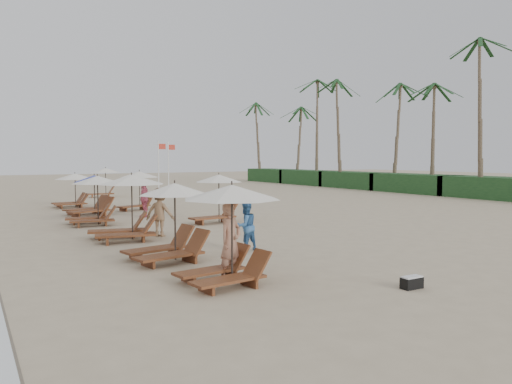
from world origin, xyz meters
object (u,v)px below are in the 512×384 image
lounger_station_0 (225,230)px  lounger_station_5 (72,189)px  lounger_station_1 (167,225)px  lounger_station_2 (125,208)px  beachgoer_near (230,241)px  duffel_bag (412,282)px  inland_station_1 (137,186)px  inland_station_2 (103,179)px  beachgoer_far_a (144,199)px  beachgoer_mid_a (246,226)px  inland_station_0 (216,195)px  lounger_station_3 (93,200)px  lounger_station_4 (89,197)px  flag_pole_near (159,167)px  beachgoer_mid_b (160,212)px

lounger_station_0 → lounger_station_5: size_ratio=0.99×
lounger_station_1 → lounger_station_2: 4.22m
beachgoer_near → duffel_bag: beachgoer_near is taller
inland_station_1 → duffel_bag: size_ratio=5.17×
inland_station_2 → beachgoer_far_a: bearing=-95.4°
inland_station_1 → beachgoer_far_a: (-0.73, -3.56, -0.46)m
beachgoer_mid_a → beachgoer_far_a: size_ratio=0.87×
lounger_station_2 → inland_station_0: 5.60m
lounger_station_3 → beachgoer_mid_a: bearing=-72.4°
lounger_station_4 → inland_station_2: 12.35m
lounger_station_0 → beachgoer_near: bearing=48.7°
lounger_station_2 → inland_station_1: 10.54m
flag_pole_near → beachgoer_near: bearing=-105.4°
lounger_station_5 → beachgoer_far_a: lounger_station_5 is taller
beachgoer_near → flag_pole_near: size_ratio=0.45×
lounger_station_2 → beachgoer_mid_a: bearing=-56.5°
inland_station_1 → duffel_bag: inland_station_1 is taller
inland_station_0 → flag_pole_near: (2.01, 13.32, 1.06)m
lounger_station_5 → beachgoer_mid_b: 13.37m
beachgoer_mid_b → flag_pole_near: 16.81m
lounger_station_3 → lounger_station_4: 3.92m
lounger_station_2 → inland_station_1: bearing=70.6°
beachgoer_far_a → lounger_station_3: bearing=-29.1°
lounger_station_2 → duffel_bag: 10.77m
lounger_station_4 → inland_station_1: (2.96, 1.27, 0.45)m
lounger_station_2 → lounger_station_3: (-0.09, 4.80, -0.05)m
lounger_station_0 → beachgoer_near: size_ratio=1.35×
inland_station_0 → duffel_bag: inland_station_0 is taller
lounger_station_0 → duffel_bag: (3.51, -2.56, -1.16)m
duffel_bag → inland_station_2: bearing=89.4°
lounger_station_5 → duffel_bag: 23.76m
lounger_station_4 → beachgoer_far_a: size_ratio=1.43×
lounger_station_0 → beachgoer_near: lounger_station_0 is taller
lounger_station_5 → inland_station_2: inland_station_2 is taller
inland_station_2 → flag_pole_near: bearing=-58.0°
lounger_station_5 → lounger_station_0: bearing=-90.8°
lounger_station_2 → flag_pole_near: (6.96, 15.93, 1.17)m
inland_station_0 → beachgoer_mid_a: 7.10m
lounger_station_4 → inland_station_0: 7.50m
inland_station_0 → duffel_bag: bearing=-95.3°
inland_station_0 → beachgoer_mid_a: size_ratio=1.76×
lounger_station_0 → inland_station_0: lounger_station_0 is taller
lounger_station_5 → inland_station_0: size_ratio=0.90×
inland_station_1 → lounger_station_5: bearing=129.6°
lounger_station_0 → inland_station_2: bearing=82.2°
lounger_station_5 → duffel_bag: size_ratio=4.92×
lounger_station_4 → beachgoer_mid_a: lounger_station_4 is taller
lounger_station_0 → lounger_station_4: (0.27, 16.14, -0.36)m
lounger_station_2 → inland_station_2: 20.90m
lounger_station_2 → beachgoer_mid_a: lounger_station_2 is taller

